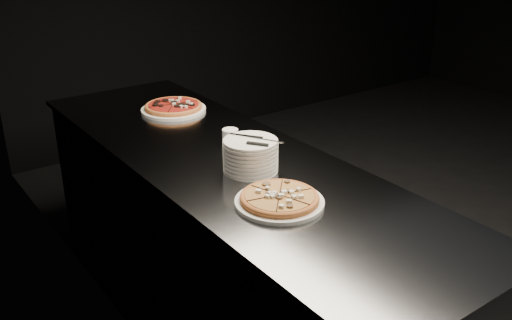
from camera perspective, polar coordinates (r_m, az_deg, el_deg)
floor at (r=4.22m, az=22.32°, el=-4.56°), size 5.00×5.00×0.00m
wall_left at (r=2.07m, az=-12.06°, el=10.25°), size 0.02×5.00×2.80m
counter at (r=2.60m, az=-2.82°, el=-9.02°), size 0.74×2.44×0.92m
pizza_mushroom at (r=1.99m, az=2.36°, el=-3.92°), size 0.33×0.33×0.04m
pizza_tomato at (r=2.97m, az=-8.25°, el=5.23°), size 0.34×0.34×0.04m
plate_stack at (r=2.23m, az=-0.56°, el=0.48°), size 0.21×0.21×0.13m
cutlery at (r=2.20m, az=-0.13°, el=2.01°), size 0.11×0.22×0.01m
ramekin at (r=2.52m, az=-2.59°, el=2.46°), size 0.07×0.07×0.06m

